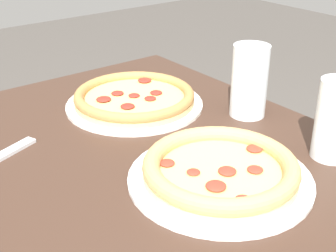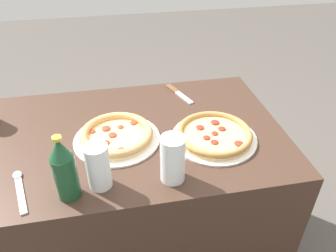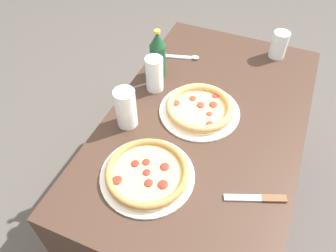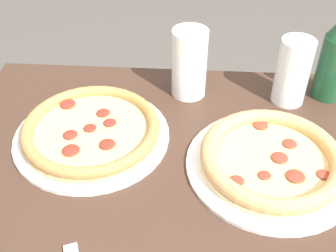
% 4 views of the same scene
% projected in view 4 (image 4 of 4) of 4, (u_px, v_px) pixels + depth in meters
% --- Properties ---
extents(pizza_margherita, '(0.32, 0.32, 0.04)m').
position_uv_depth(pizza_margherita, '(91.00, 131.00, 0.85)').
color(pizza_margherita, silver).
rests_on(pizza_margherita, table).
extents(pizza_pepperoni, '(0.32, 0.32, 0.04)m').
position_uv_depth(pizza_pepperoni, '(271.00, 160.00, 0.79)').
color(pizza_pepperoni, white).
rests_on(pizza_pepperoni, table).
extents(glass_lemonade, '(0.07, 0.07, 0.15)m').
position_uv_depth(glass_lemonade, '(292.00, 74.00, 0.92)').
color(glass_lemonade, white).
rests_on(glass_lemonade, table).
extents(glass_mango_juice, '(0.08, 0.08, 0.16)m').
position_uv_depth(glass_mango_juice, '(189.00, 65.00, 0.94)').
color(glass_mango_juice, white).
rests_on(glass_mango_juice, table).
extents(beer_bottle, '(0.07, 0.07, 0.22)m').
position_uv_depth(beer_bottle, '(336.00, 56.00, 0.91)').
color(beer_bottle, '#194728').
rests_on(beer_bottle, table).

